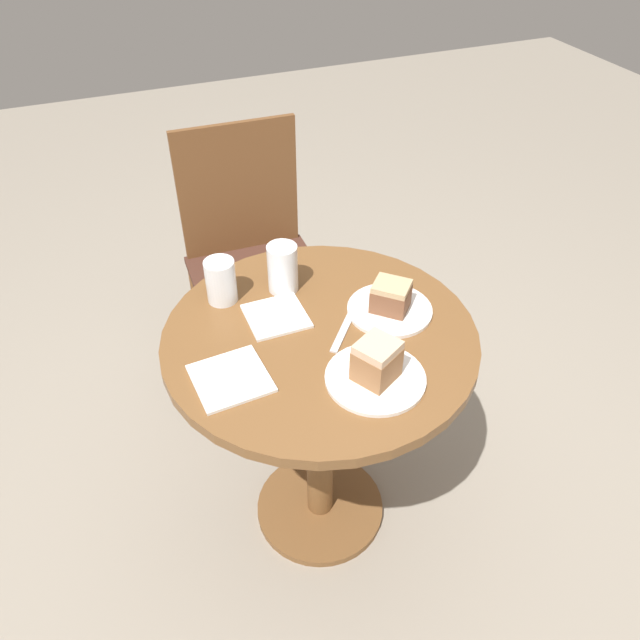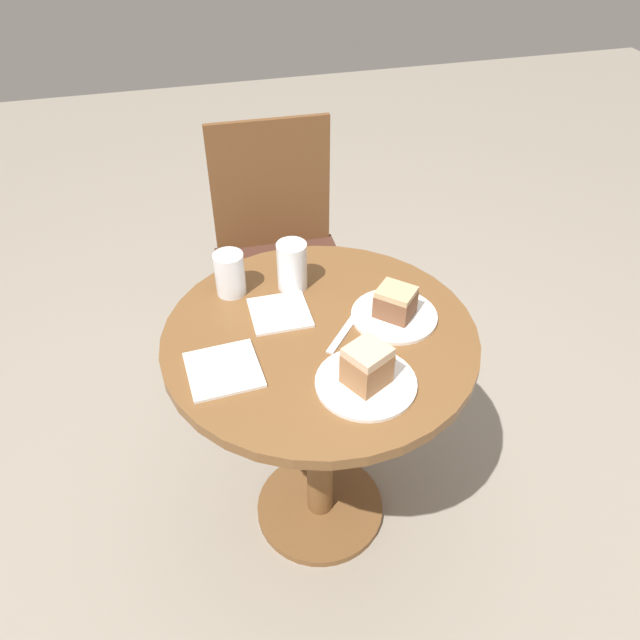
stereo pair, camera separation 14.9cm
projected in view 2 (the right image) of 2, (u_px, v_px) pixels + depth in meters
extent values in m
plane|color=gray|center=(320.00, 509.00, 2.00)|extent=(8.00, 8.00, 0.00)
cylinder|color=brown|center=(320.00, 507.00, 1.99)|extent=(0.40, 0.40, 0.03)
cylinder|color=brown|center=(320.00, 433.00, 1.76)|extent=(0.08, 0.08, 0.69)
cylinder|color=brown|center=(320.00, 337.00, 1.53)|extent=(0.77, 0.77, 0.03)
cylinder|color=brown|center=(238.00, 362.00, 2.22)|extent=(0.04, 0.04, 0.42)
cylinder|color=brown|center=(349.00, 344.00, 2.29)|extent=(0.04, 0.04, 0.42)
cylinder|color=brown|center=(227.00, 299.00, 2.50)|extent=(0.04, 0.04, 0.42)
cylinder|color=brown|center=(326.00, 286.00, 2.57)|extent=(0.04, 0.04, 0.42)
cube|color=#47281E|center=(283.00, 274.00, 2.25)|extent=(0.47, 0.43, 0.03)
cube|color=brown|center=(271.00, 185.00, 2.24)|extent=(0.43, 0.03, 0.49)
cylinder|color=white|center=(394.00, 316.00, 1.56)|extent=(0.22, 0.22, 0.01)
cylinder|color=white|center=(366.00, 383.00, 1.38)|extent=(0.23, 0.23, 0.01)
cube|color=brown|center=(395.00, 304.00, 1.54)|extent=(0.12, 0.12, 0.06)
cube|color=tan|center=(396.00, 292.00, 1.51)|extent=(0.12, 0.11, 0.02)
cube|color=#9E6B42|center=(367.00, 369.00, 1.35)|extent=(0.12, 0.11, 0.08)
cube|color=beige|center=(368.00, 352.00, 1.32)|extent=(0.11, 0.11, 0.02)
cylinder|color=beige|center=(292.00, 270.00, 1.63)|extent=(0.07, 0.07, 0.11)
cylinder|color=white|center=(292.00, 266.00, 1.62)|extent=(0.08, 0.08, 0.13)
cylinder|color=silver|center=(230.00, 279.00, 1.62)|extent=(0.07, 0.07, 0.09)
cylinder|color=white|center=(230.00, 274.00, 1.61)|extent=(0.08, 0.08, 0.12)
cube|color=white|center=(224.00, 370.00, 1.41)|extent=(0.17, 0.17, 0.01)
cube|color=silver|center=(345.00, 330.00, 1.52)|extent=(0.13, 0.15, 0.00)
cube|color=white|center=(280.00, 313.00, 1.57)|extent=(0.15, 0.15, 0.01)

